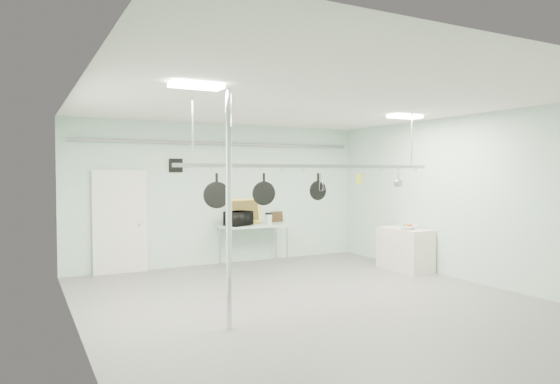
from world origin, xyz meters
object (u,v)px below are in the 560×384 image
fruit_bowl (408,227)px  skillet_left (217,191)px  pot_rack (315,164)px  skillet_right (318,186)px  side_cabinet (405,249)px  chrome_pole (229,210)px  skillet_mid (264,189)px  microwave (238,218)px  prep_table (254,228)px  coffee_canister (269,219)px

fruit_bowl → skillet_left: bearing=-168.5°
pot_rack → skillet_right: size_ratio=11.16×
side_cabinet → skillet_left: (-4.68, -1.10, 1.37)m
side_cabinet → fruit_bowl: 0.52m
chrome_pole → side_cabinet: 5.37m
chrome_pole → skillet_mid: (0.96, 0.90, 0.23)m
microwave → fruit_bowl: size_ratio=1.68×
prep_table → skillet_left: bearing=-122.9°
pot_rack → chrome_pole: bearing=-154.7°
prep_table → pot_rack: 3.61m
fruit_bowl → microwave: bearing=141.4°
chrome_pole → pot_rack: 2.19m
skillet_right → skillet_mid: bearing=179.0°
chrome_pole → skillet_left: bearing=79.4°
prep_table → fruit_bowl: bearing=-43.4°
side_cabinet → coffee_canister: size_ratio=5.28×
microwave → skillet_left: skillet_left is taller
chrome_pole → fruit_bowl: size_ratio=9.23×
chrome_pole → coffee_canister: chrome_pole is taller
prep_table → microwave: 0.46m
side_cabinet → coffee_canister: coffee_canister is taller
microwave → skillet_left: size_ratio=1.09×
chrome_pole → prep_table: bearing=61.3°
chrome_pole → fruit_bowl: (4.80, 1.84, -0.66)m
chrome_pole → coffee_canister: size_ratio=14.08×
prep_table → skillet_left: size_ratio=3.00×
prep_table → side_cabinet: 3.39m
coffee_canister → fruit_bowl: (2.17, -2.25, -0.08)m
chrome_pole → coffee_canister: (2.63, 4.09, -0.58)m
pot_rack → microwave: pot_rack is taller
microwave → skillet_mid: (-0.95, -3.25, 0.76)m
pot_rack → skillet_left: 1.78m
coffee_canister → fruit_bowl: coffee_canister is taller
pot_rack → coffee_canister: 3.49m
chrome_pole → skillet_mid: size_ratio=6.22×
chrome_pole → prep_table: chrome_pole is taller
prep_table → skillet_right: skillet_right is taller
side_cabinet → fruit_bowl: size_ratio=3.46×
coffee_canister → skillet_mid: skillet_mid is taller
microwave → skillet_mid: 3.47m
side_cabinet → coffee_canister: 3.10m
coffee_canister → skillet_left: size_ratio=0.43×
side_cabinet → microwave: 3.70m
skillet_mid → skillet_right: 1.00m
skillet_mid → skillet_left: bearing=-171.9°
coffee_canister → skillet_mid: bearing=-117.7°
side_cabinet → microwave: size_ratio=2.06×
side_cabinet → coffee_canister: (-2.22, 2.09, 0.57)m
pot_rack → skillet_left: size_ratio=9.00×
side_cabinet → coffee_canister: bearing=136.8°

